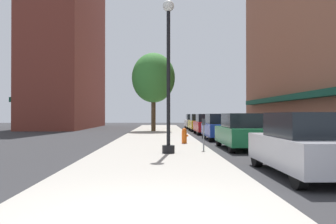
{
  "coord_description": "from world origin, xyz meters",
  "views": [
    {
      "loc": [
        0.27,
        -4.87,
        1.6
      ],
      "look_at": [
        0.69,
        15.24,
        1.76
      ],
      "focal_mm": 36.66,
      "sensor_mm": 36.0,
      "label": 1
    }
  ],
  "objects_px": {
    "lamppost": "(168,73)",
    "car_green": "(242,132)",
    "car_red": "(207,124)",
    "parking_meter_near": "(204,130)",
    "car_blue": "(219,127)",
    "car_yellow": "(199,123)",
    "fire_hydrant": "(184,136)",
    "car_silver": "(304,145)",
    "tree_near": "(153,78)",
    "car_white": "(193,122)"
  },
  "relations": [
    {
      "from": "fire_hydrant",
      "to": "car_white",
      "type": "distance_m",
      "value": 21.89
    },
    {
      "from": "car_silver",
      "to": "car_blue",
      "type": "relative_size",
      "value": 1.0
    },
    {
      "from": "lamppost",
      "to": "tree_near",
      "type": "height_order",
      "value": "tree_near"
    },
    {
      "from": "lamppost",
      "to": "car_white",
      "type": "bearing_deg",
      "value": 82.52
    },
    {
      "from": "car_yellow",
      "to": "car_silver",
      "type": "bearing_deg",
      "value": -90.76
    },
    {
      "from": "lamppost",
      "to": "car_red",
      "type": "relative_size",
      "value": 1.37
    },
    {
      "from": "fire_hydrant",
      "to": "car_green",
      "type": "bearing_deg",
      "value": -36.81
    },
    {
      "from": "car_red",
      "to": "car_yellow",
      "type": "relative_size",
      "value": 1.0
    },
    {
      "from": "parking_meter_near",
      "to": "car_red",
      "type": "bearing_deg",
      "value": 81.9
    },
    {
      "from": "parking_meter_near",
      "to": "car_yellow",
      "type": "height_order",
      "value": "car_yellow"
    },
    {
      "from": "fire_hydrant",
      "to": "parking_meter_near",
      "type": "height_order",
      "value": "parking_meter_near"
    },
    {
      "from": "lamppost",
      "to": "parking_meter_near",
      "type": "bearing_deg",
      "value": 35.44
    },
    {
      "from": "tree_near",
      "to": "car_white",
      "type": "relative_size",
      "value": 1.65
    },
    {
      "from": "fire_hydrant",
      "to": "car_yellow",
      "type": "distance_m",
      "value": 16.14
    },
    {
      "from": "tree_near",
      "to": "car_white",
      "type": "bearing_deg",
      "value": 61.48
    },
    {
      "from": "lamppost",
      "to": "car_silver",
      "type": "distance_m",
      "value": 6.04
    },
    {
      "from": "lamppost",
      "to": "car_blue",
      "type": "distance_m",
      "value": 9.57
    },
    {
      "from": "lamppost",
      "to": "car_silver",
      "type": "bearing_deg",
      "value": -51.62
    },
    {
      "from": "car_blue",
      "to": "car_green",
      "type": "bearing_deg",
      "value": -92.19
    },
    {
      "from": "parking_meter_near",
      "to": "car_blue",
      "type": "relative_size",
      "value": 0.3
    },
    {
      "from": "parking_meter_near",
      "to": "car_silver",
      "type": "xyz_separation_m",
      "value": [
        1.95,
        -5.41,
        -0.14
      ]
    },
    {
      "from": "tree_near",
      "to": "car_green",
      "type": "xyz_separation_m",
      "value": [
        4.41,
        -15.5,
        -4.14
      ]
    },
    {
      "from": "fire_hydrant",
      "to": "car_yellow",
      "type": "bearing_deg",
      "value": 81.01
    },
    {
      "from": "car_blue",
      "to": "car_white",
      "type": "height_order",
      "value": "same"
    },
    {
      "from": "lamppost",
      "to": "tree_near",
      "type": "relative_size",
      "value": 0.83
    },
    {
      "from": "fire_hydrant",
      "to": "tree_near",
      "type": "height_order",
      "value": "tree_near"
    },
    {
      "from": "lamppost",
      "to": "car_red",
      "type": "xyz_separation_m",
      "value": [
        3.44,
        14.77,
        -2.39
      ]
    },
    {
      "from": "fire_hydrant",
      "to": "tree_near",
      "type": "bearing_deg",
      "value": 97.9
    },
    {
      "from": "car_red",
      "to": "fire_hydrant",
      "type": "bearing_deg",
      "value": -105.71
    },
    {
      "from": "parking_meter_near",
      "to": "tree_near",
      "type": "distance_m",
      "value": 17.65
    },
    {
      "from": "fire_hydrant",
      "to": "car_red",
      "type": "relative_size",
      "value": 0.18
    },
    {
      "from": "parking_meter_near",
      "to": "car_red",
      "type": "height_order",
      "value": "car_red"
    },
    {
      "from": "tree_near",
      "to": "lamppost",
      "type": "bearing_deg",
      "value": -86.92
    },
    {
      "from": "parking_meter_near",
      "to": "car_white",
      "type": "xyz_separation_m",
      "value": [
        1.95,
        25.14,
        -0.14
      ]
    },
    {
      "from": "car_silver",
      "to": "lamppost",
      "type": "bearing_deg",
      "value": 129.35
    },
    {
      "from": "car_green",
      "to": "car_yellow",
      "type": "distance_m",
      "value": 17.83
    },
    {
      "from": "car_blue",
      "to": "fire_hydrant",
      "type": "bearing_deg",
      "value": -123.58
    },
    {
      "from": "fire_hydrant",
      "to": "car_red",
      "type": "xyz_separation_m",
      "value": [
        2.52,
        10.3,
        0.29
      ]
    },
    {
      "from": "parking_meter_near",
      "to": "car_green",
      "type": "bearing_deg",
      "value": 37.79
    },
    {
      "from": "lamppost",
      "to": "car_green",
      "type": "relative_size",
      "value": 1.37
    },
    {
      "from": "parking_meter_near",
      "to": "fire_hydrant",
      "type": "bearing_deg",
      "value": 99.57
    },
    {
      "from": "lamppost",
      "to": "car_yellow",
      "type": "relative_size",
      "value": 1.37
    },
    {
      "from": "fire_hydrant",
      "to": "lamppost",
      "type": "bearing_deg",
      "value": -101.63
    },
    {
      "from": "car_silver",
      "to": "tree_near",
      "type": "bearing_deg",
      "value": 102.11
    },
    {
      "from": "fire_hydrant",
      "to": "car_green",
      "type": "relative_size",
      "value": 0.18
    },
    {
      "from": "tree_near",
      "to": "car_yellow",
      "type": "distance_m",
      "value": 6.48
    },
    {
      "from": "car_white",
      "to": "car_red",
      "type": "bearing_deg",
      "value": -89.36
    },
    {
      "from": "lamppost",
      "to": "car_yellow",
      "type": "height_order",
      "value": "lamppost"
    },
    {
      "from": "car_yellow",
      "to": "fire_hydrant",
      "type": "bearing_deg",
      "value": -99.76
    },
    {
      "from": "car_silver",
      "to": "parking_meter_near",
      "type": "bearing_deg",
      "value": 110.8
    }
  ]
}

